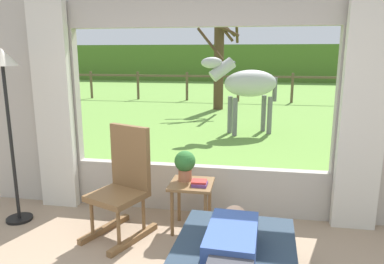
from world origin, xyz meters
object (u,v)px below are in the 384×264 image
(rocking_chair, at_px, (124,183))
(reclining_person, at_px, (230,259))
(side_table, at_px, (192,191))
(horse, at_px, (247,84))
(book_stack, at_px, (199,183))
(pasture_tree, at_px, (219,63))
(floor_lamp_left, at_px, (5,84))
(potted_plant, at_px, (185,164))

(rocking_chair, bearing_deg, reclining_person, -22.33)
(reclining_person, xyz_separation_m, side_table, (-0.49, 1.34, -0.10))
(horse, bearing_deg, rocking_chair, 143.45)
(book_stack, xyz_separation_m, pasture_tree, (-0.63, 8.31, 1.00))
(book_stack, bearing_deg, rocking_chair, -170.45)
(book_stack, distance_m, floor_lamp_left, 2.25)
(pasture_tree, bearing_deg, rocking_chair, -90.85)
(book_stack, bearing_deg, potted_plant, 144.73)
(floor_lamp_left, xyz_separation_m, horse, (2.38, 4.84, -0.36))
(book_stack, bearing_deg, pasture_tree, 94.33)
(side_table, height_order, floor_lamp_left, floor_lamp_left)
(rocking_chair, relative_size, floor_lamp_left, 0.60)
(book_stack, bearing_deg, floor_lamp_left, -178.36)
(reclining_person, height_order, rocking_chair, rocking_chair)
(reclining_person, distance_m, book_stack, 1.34)
(reclining_person, bearing_deg, rocking_chair, 137.45)
(side_table, bearing_deg, horse, 84.64)
(book_stack, height_order, floor_lamp_left, floor_lamp_left)
(side_table, height_order, book_stack, book_stack)
(side_table, distance_m, pasture_tree, 8.34)
(side_table, bearing_deg, pasture_tree, 93.72)
(rocking_chair, distance_m, pasture_tree, 8.49)
(horse, distance_m, pasture_tree, 3.68)
(potted_plant, xyz_separation_m, floor_lamp_left, (-1.86, -0.18, 0.82))
(pasture_tree, bearing_deg, side_table, -86.28)
(pasture_tree, bearing_deg, floor_lamp_left, -99.50)
(potted_plant, bearing_deg, floor_lamp_left, -174.47)
(potted_plant, distance_m, floor_lamp_left, 2.04)
(side_table, xyz_separation_m, book_stack, (0.09, -0.06, 0.12))
(floor_lamp_left, bearing_deg, rocking_chair, -3.10)
(rocking_chair, xyz_separation_m, book_stack, (0.75, 0.13, -0.00))
(floor_lamp_left, bearing_deg, side_table, 3.54)
(floor_lamp_left, bearing_deg, horse, 63.81)
(reclining_person, distance_m, potted_plant, 1.53)
(rocking_chair, bearing_deg, horse, 100.14)
(potted_plant, distance_m, book_stack, 0.26)
(reclining_person, height_order, floor_lamp_left, floor_lamp_left)
(side_table, bearing_deg, book_stack, -33.83)
(horse, bearing_deg, book_stack, 151.94)
(potted_plant, xyz_separation_m, pasture_tree, (-0.46, 8.19, 0.84))
(floor_lamp_left, relative_size, pasture_tree, 0.58)
(floor_lamp_left, bearing_deg, book_stack, 1.64)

